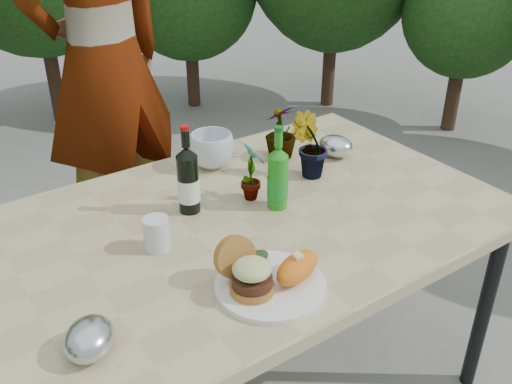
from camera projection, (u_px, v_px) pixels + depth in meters
patio_table at (241, 235)px, 1.73m from camera, size 1.60×1.00×0.75m
dinner_plate at (270, 285)px, 1.42m from camera, size 0.28×0.28×0.01m
burger_stack at (248, 272)px, 1.38m from camera, size 0.11×0.16×0.11m
sweet_potato at (297, 268)px, 1.42m from camera, size 0.17×0.12×0.06m
grilled_veg at (255, 258)px, 1.49m from camera, size 0.08×0.05×0.03m
wine_bottle at (188, 181)px, 1.70m from camera, size 0.07×0.07×0.28m
sparkling_water at (278, 179)px, 1.72m from camera, size 0.06×0.06×0.27m
plastic_cup at (157, 234)px, 1.55m from camera, size 0.07×0.07×0.09m
seedling_left at (251, 170)px, 1.76m from camera, size 0.11×0.13×0.21m
seedling_mid at (310, 146)px, 1.90m from camera, size 0.16×0.16×0.22m
seedling_right at (281, 132)px, 2.03m from camera, size 0.13×0.13×0.20m
blue_bowl at (212, 150)px, 1.99m from camera, size 0.19×0.19×0.12m
foil_packet_left at (89, 338)px, 1.21m from camera, size 0.16×0.17×0.08m
foil_packet_right at (336, 146)px, 2.07m from camera, size 0.14×0.16×0.08m
person at (104, 63)px, 2.40m from camera, size 0.80×0.64×1.91m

